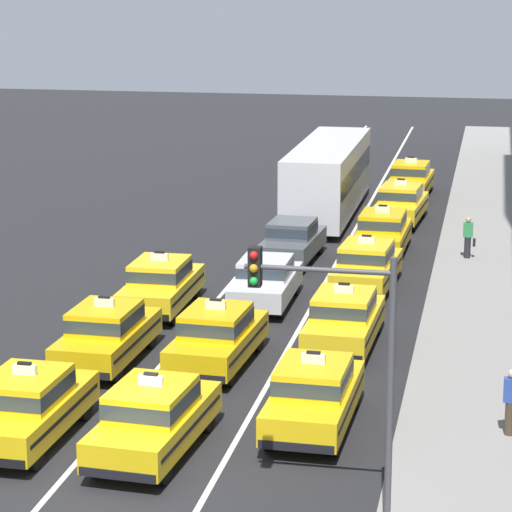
{
  "coord_description": "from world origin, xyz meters",
  "views": [
    {
      "loc": [
        7.15,
        -23.05,
        10.66
      ],
      "look_at": [
        -0.48,
        15.13,
        1.3
      ],
      "focal_mm": 84.14,
      "sensor_mm": 36.0,
      "label": 1
    }
  ],
  "objects_px": {
    "taxi_right_second": "(344,318)",
    "pedestrian_mid_block": "(511,402)",
    "taxi_right_sixth": "(411,179)",
    "traffic_light_pole": "(340,342)",
    "taxi_left_nearest": "(28,405)",
    "pedestrian_near_crosswalk": "(468,238)",
    "taxi_right_third": "(366,265)",
    "sedan_center_third": "(266,280)",
    "sedan_center_fourth": "(292,239)",
    "taxi_right_fourth": "(383,232)",
    "taxi_left_third": "(161,284)",
    "taxi_center_second": "(217,336)",
    "bus_center_fifth": "(328,175)",
    "taxi_right_nearest": "(314,394)",
    "taxi_center_nearest": "(153,417)",
    "taxi_left_second": "(107,333)",
    "taxi_right_fifth": "(401,203)"
  },
  "relations": [
    {
      "from": "sedan_center_third",
      "to": "taxi_right_second",
      "type": "bearing_deg",
      "value": -52.33
    },
    {
      "from": "taxi_left_nearest",
      "to": "pedestrian_mid_block",
      "type": "bearing_deg",
      "value": 11.52
    },
    {
      "from": "taxi_center_second",
      "to": "sedan_center_fourth",
      "type": "bearing_deg",
      "value": 89.97
    },
    {
      "from": "sedan_center_third",
      "to": "taxi_center_second",
      "type": "bearing_deg",
      "value": -91.41
    },
    {
      "from": "taxi_left_third",
      "to": "taxi_right_third",
      "type": "height_order",
      "value": "same"
    },
    {
      "from": "taxi_center_nearest",
      "to": "taxi_right_nearest",
      "type": "relative_size",
      "value": 1.01
    },
    {
      "from": "taxi_center_nearest",
      "to": "sedan_center_third",
      "type": "xyz_separation_m",
      "value": [
        0.16,
        12.52,
        -0.03
      ]
    },
    {
      "from": "bus_center_fifth",
      "to": "taxi_right_third",
      "type": "height_order",
      "value": "bus_center_fifth"
    },
    {
      "from": "taxi_left_second",
      "to": "taxi_center_second",
      "type": "height_order",
      "value": "same"
    },
    {
      "from": "taxi_left_nearest",
      "to": "sedan_center_fourth",
      "type": "distance_m",
      "value": 18.68
    },
    {
      "from": "sedan_center_third",
      "to": "sedan_center_fourth",
      "type": "relative_size",
      "value": 0.98
    },
    {
      "from": "taxi_center_nearest",
      "to": "bus_center_fifth",
      "type": "xyz_separation_m",
      "value": [
        0.12,
        27.36,
        0.94
      ]
    },
    {
      "from": "taxi_left_nearest",
      "to": "taxi_left_second",
      "type": "bearing_deg",
      "value": 90.1
    },
    {
      "from": "taxi_right_sixth",
      "to": "taxi_right_fourth",
      "type": "bearing_deg",
      "value": -90.88
    },
    {
      "from": "taxi_center_second",
      "to": "taxi_right_third",
      "type": "relative_size",
      "value": 1.0
    },
    {
      "from": "bus_center_fifth",
      "to": "taxi_left_nearest",
      "type": "bearing_deg",
      "value": -96.6
    },
    {
      "from": "taxi_center_second",
      "to": "taxi_right_third",
      "type": "distance_m",
      "value": 9.31
    },
    {
      "from": "taxi_center_second",
      "to": "taxi_right_second",
      "type": "height_order",
      "value": "same"
    },
    {
      "from": "taxi_center_second",
      "to": "traffic_light_pole",
      "type": "xyz_separation_m",
      "value": [
        4.53,
        -9.12,
        2.94
      ]
    },
    {
      "from": "sedan_center_fourth",
      "to": "pedestrian_near_crosswalk",
      "type": "bearing_deg",
      "value": 11.25
    },
    {
      "from": "taxi_right_second",
      "to": "pedestrian_mid_block",
      "type": "distance_m",
      "value": 7.76
    },
    {
      "from": "taxi_right_fifth",
      "to": "taxi_left_second",
      "type": "bearing_deg",
      "value": -107.5
    },
    {
      "from": "taxi_right_third",
      "to": "taxi_right_fourth",
      "type": "bearing_deg",
      "value": 89.67
    },
    {
      "from": "taxi_right_sixth",
      "to": "traffic_light_pole",
      "type": "relative_size",
      "value": 0.83
    },
    {
      "from": "taxi_right_nearest",
      "to": "taxi_center_nearest",
      "type": "bearing_deg",
      "value": -146.15
    },
    {
      "from": "taxi_center_nearest",
      "to": "taxi_right_fifth",
      "type": "relative_size",
      "value": 1.0
    },
    {
      "from": "sedan_center_fourth",
      "to": "taxi_right_nearest",
      "type": "relative_size",
      "value": 0.95
    },
    {
      "from": "taxi_center_second",
      "to": "taxi_right_sixth",
      "type": "xyz_separation_m",
      "value": [
        3.37,
        26.33,
        0.0
      ]
    },
    {
      "from": "taxi_right_fourth",
      "to": "taxi_right_third",
      "type": "bearing_deg",
      "value": -90.33
    },
    {
      "from": "taxi_left_third",
      "to": "taxi_right_sixth",
      "type": "distance_m",
      "value": 22.2
    },
    {
      "from": "pedestrian_mid_block",
      "to": "pedestrian_near_crosswalk",
      "type": "bearing_deg",
      "value": 94.73
    },
    {
      "from": "taxi_center_second",
      "to": "sedan_center_fourth",
      "type": "height_order",
      "value": "taxi_center_second"
    },
    {
      "from": "bus_center_fifth",
      "to": "taxi_right_nearest",
      "type": "xyz_separation_m",
      "value": [
        3.18,
        -25.15,
        -0.94
      ]
    },
    {
      "from": "taxi_right_sixth",
      "to": "taxi_right_third",
      "type": "bearing_deg",
      "value": -90.71
    },
    {
      "from": "taxi_center_nearest",
      "to": "pedestrian_mid_block",
      "type": "distance_m",
      "value": 8.22
    },
    {
      "from": "taxi_center_nearest",
      "to": "sedan_center_fourth",
      "type": "xyz_separation_m",
      "value": [
        0.01,
        18.57,
        -0.03
      ]
    },
    {
      "from": "taxi_left_nearest",
      "to": "pedestrian_near_crosswalk",
      "type": "bearing_deg",
      "value": 64.37
    },
    {
      "from": "taxi_right_fourth",
      "to": "bus_center_fifth",
      "type": "bearing_deg",
      "value": 113.75
    },
    {
      "from": "taxi_left_nearest",
      "to": "taxi_center_nearest",
      "type": "xyz_separation_m",
      "value": [
        3.03,
        -0.14,
        0.0
      ]
    },
    {
      "from": "taxi_left_third",
      "to": "taxi_center_second",
      "type": "bearing_deg",
      "value": -59.26
    },
    {
      "from": "taxi_center_nearest",
      "to": "pedestrian_near_crosswalk",
      "type": "height_order",
      "value": "taxi_center_nearest"
    },
    {
      "from": "taxi_left_nearest",
      "to": "taxi_right_sixth",
      "type": "height_order",
      "value": "same"
    },
    {
      "from": "bus_center_fifth",
      "to": "taxi_center_second",
      "type": "bearing_deg",
      "value": -90.3
    },
    {
      "from": "taxi_right_third",
      "to": "taxi_right_second",
      "type": "bearing_deg",
      "value": -89.56
    },
    {
      "from": "taxi_right_second",
      "to": "taxi_right_nearest",
      "type": "bearing_deg",
      "value": -89.25
    },
    {
      "from": "taxi_center_nearest",
      "to": "taxi_center_second",
      "type": "relative_size",
      "value": 1.01
    },
    {
      "from": "taxi_right_fourth",
      "to": "pedestrian_near_crosswalk",
      "type": "xyz_separation_m",
      "value": [
        3.23,
        -0.52,
        0.05
      ]
    },
    {
      "from": "bus_center_fifth",
      "to": "taxi_right_second",
      "type": "relative_size",
      "value": 2.43
    },
    {
      "from": "sedan_center_fourth",
      "to": "pedestrian_near_crosswalk",
      "type": "height_order",
      "value": "pedestrian_near_crosswalk"
    },
    {
      "from": "taxi_right_sixth",
      "to": "pedestrian_mid_block",
      "type": "bearing_deg",
      "value": -81.54
    }
  ]
}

